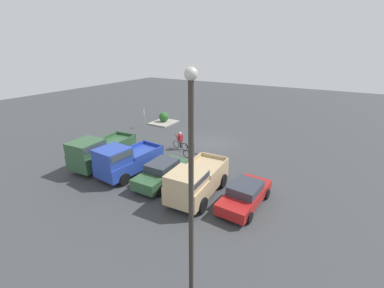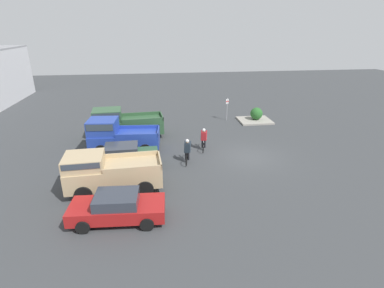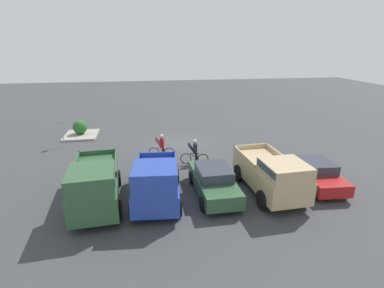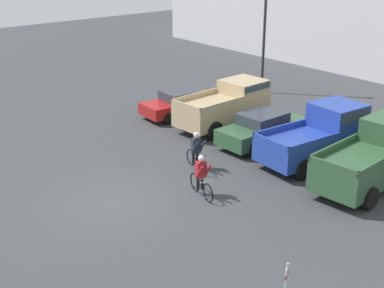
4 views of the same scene
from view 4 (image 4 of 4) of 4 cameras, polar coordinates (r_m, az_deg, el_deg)
ground_plane at (r=19.47m, az=-8.76°, el=-6.14°), size 80.00×80.00×0.00m
sedan_0 at (r=28.18m, az=-1.17°, el=4.41°), size 2.08×4.34×1.35m
pickup_truck_0 at (r=26.48m, az=3.79°, el=4.28°), size 2.43×5.02×2.15m
sedan_1 at (r=24.43m, az=7.51°, el=1.68°), size 1.97×4.49×1.48m
pickup_truck_1 at (r=22.95m, az=13.57°, el=1.09°), size 2.54×4.96×2.32m
pickup_truck_2 at (r=21.42m, az=19.06°, el=-0.94°), size 2.52×5.46×2.35m
cyclist_0 at (r=19.38m, az=0.99°, el=-3.40°), size 1.71×0.54×1.62m
cyclist_1 at (r=21.57m, az=0.47°, el=-0.70°), size 1.73×0.55×1.62m
lamppost at (r=31.87m, az=7.81°, el=13.49°), size 0.36×0.36×8.03m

